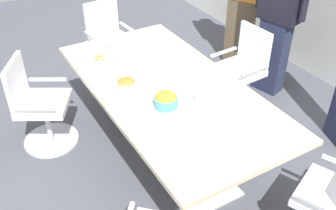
% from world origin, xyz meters
% --- Properties ---
extents(ground_plane, '(10.00, 10.00, 0.01)m').
position_xyz_m(ground_plane, '(0.00, 0.00, -0.01)').
color(ground_plane, '#4C4F56').
extents(conference_table, '(2.40, 1.20, 0.75)m').
position_xyz_m(conference_table, '(0.00, 0.00, 0.63)').
color(conference_table, '#CCB793').
rests_on(conference_table, ground).
extents(office_chair_0, '(0.57, 0.57, 0.91)m').
position_xyz_m(office_chair_0, '(-0.29, 1.09, 0.41)').
color(office_chair_0, silver).
rests_on(office_chair_0, ground).
extents(office_chair_1, '(0.58, 0.58, 0.91)m').
position_xyz_m(office_chair_1, '(-1.69, 0.14, 0.41)').
color(office_chair_1, silver).
rests_on(office_chair_1, ground).
extents(office_chair_2, '(0.74, 0.74, 0.91)m').
position_xyz_m(office_chair_2, '(-0.75, -0.99, 0.41)').
color(office_chair_2, silver).
rests_on(office_chair_2, ground).
extents(person_standing_1, '(0.61, 0.32, 1.85)m').
position_xyz_m(person_standing_1, '(-0.38, 1.61, 0.98)').
color(person_standing_1, '#232842').
rests_on(person_standing_1, ground).
extents(snack_bowl_chips_orange, '(0.20, 0.20, 0.12)m').
position_xyz_m(snack_bowl_chips_orange, '(0.24, -0.16, 0.81)').
color(snack_bowl_chips_orange, '#4C9EC6').
rests_on(snack_bowl_chips_orange, conference_table).
extents(snack_bowl_pretzels, '(0.17, 0.17, 0.08)m').
position_xyz_m(snack_bowl_pretzels, '(-0.17, -0.32, 0.79)').
color(snack_bowl_pretzels, beige).
rests_on(snack_bowl_pretzels, conference_table).
extents(donut_platter, '(0.33, 0.33, 0.04)m').
position_xyz_m(donut_platter, '(-0.80, -0.22, 0.77)').
color(donut_platter, white).
rests_on(donut_platter, conference_table).
extents(plate_stack, '(0.23, 0.23, 0.05)m').
position_xyz_m(plate_stack, '(0.35, 0.18, 0.77)').
color(plate_stack, white).
rests_on(plate_stack, conference_table).
extents(napkin_pile, '(0.17, 0.17, 0.08)m').
position_xyz_m(napkin_pile, '(-0.88, 0.42, 0.79)').
color(napkin_pile, white).
rests_on(napkin_pile, conference_table).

